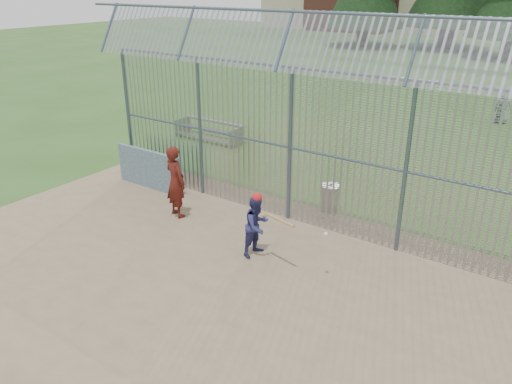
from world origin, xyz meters
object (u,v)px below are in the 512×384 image
Objects in this scene: onlooker at (176,182)px; bleacher at (209,130)px; batter at (257,226)px; dugout_wall at (149,169)px; trash_can at (330,197)px.

onlooker is 7.01m from bleacher.
batter is 0.74× the size of onlooker.
bleacher is (-3.79, 5.86, -0.59)m from onlooker.
dugout_wall is 5.20m from batter.
batter is 0.48× the size of bleacher.
bleacher is at bearing 155.71° from trash_can.
batter is at bearing -94.75° from trash_can.
batter is (5.00, -1.43, 0.12)m from dugout_wall.
onlooker reaches higher than dugout_wall.
trash_can is (5.26, 1.74, -0.24)m from dugout_wall.
dugout_wall is at bearing -70.41° from bleacher.
bleacher is (-7.00, 3.16, 0.03)m from trash_can.
batter is 9.25m from bleacher.
dugout_wall reaches higher than trash_can.
onlooker is 0.65× the size of bleacher.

